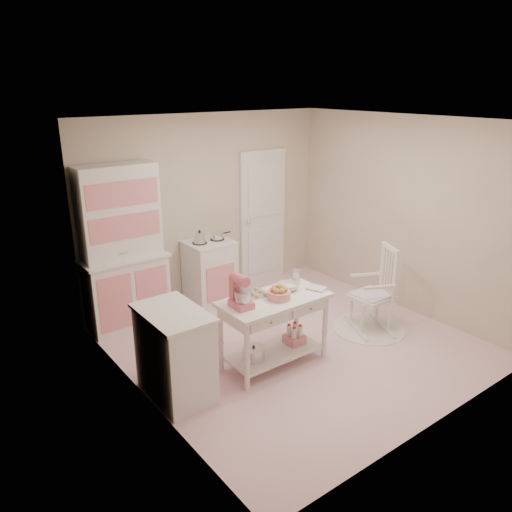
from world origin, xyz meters
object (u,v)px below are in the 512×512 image
(work_table, at_px, (274,331))
(rocking_chair, at_px, (372,289))
(bread_basket, at_px, (279,295))
(stove, at_px, (210,272))
(hutch, at_px, (123,249))
(stand_mixer, at_px, (241,292))
(base_cabinet, at_px, (175,354))

(work_table, bearing_deg, rocking_chair, -3.16)
(bread_basket, bearing_deg, stove, 81.40)
(stove, relative_size, rocking_chair, 0.84)
(hutch, xyz_separation_m, stand_mixer, (0.48, -1.84, -0.07))
(rocking_chair, relative_size, work_table, 0.92)
(work_table, xyz_separation_m, stand_mixer, (-0.42, 0.02, 0.57))
(bread_basket, bearing_deg, base_cabinet, 171.30)
(base_cabinet, distance_m, work_table, 1.15)
(work_table, height_order, stand_mixer, stand_mixer)
(stove, distance_m, stand_mixer, 1.99)
(hutch, bearing_deg, bread_basket, -64.30)
(rocking_chair, xyz_separation_m, stand_mixer, (-1.91, 0.10, 0.42))
(rocking_chair, xyz_separation_m, work_table, (-1.49, 0.08, -0.15))
(base_cabinet, xyz_separation_m, stand_mixer, (0.73, -0.11, 0.51))
(work_table, height_order, bread_basket, bread_basket)
(base_cabinet, bearing_deg, rocking_chair, -4.57)
(hutch, xyz_separation_m, base_cabinet, (-0.25, -1.73, -0.58))
(work_table, relative_size, bread_basket, 4.80)
(rocking_chair, xyz_separation_m, bread_basket, (-1.47, 0.03, 0.30))
(stove, bearing_deg, base_cabinet, -130.72)
(base_cabinet, height_order, stand_mixer, stand_mixer)
(rocking_chair, bearing_deg, work_table, -158.41)
(base_cabinet, relative_size, rocking_chair, 0.84)
(stove, distance_m, bread_basket, 1.92)
(hutch, distance_m, rocking_chair, 3.12)
(rocking_chair, distance_m, bread_basket, 1.50)
(base_cabinet, bearing_deg, hutch, 81.90)
(work_table, distance_m, stand_mixer, 0.71)
(base_cabinet, relative_size, bread_basket, 3.68)
(bread_basket, bearing_deg, hutch, 115.70)
(rocking_chair, distance_m, stand_mixer, 1.96)
(hutch, bearing_deg, stove, -2.39)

